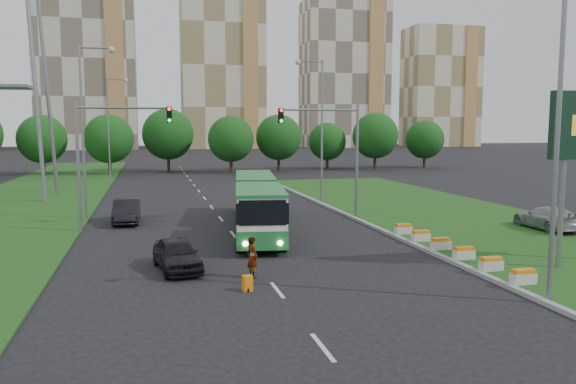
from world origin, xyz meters
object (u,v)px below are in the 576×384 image
object	(u,v)px
car_median	(547,218)
shopping_trolley	(247,283)
traffic_mast_left	(105,145)
car_left_near	(177,254)
traffic_mast_median	(335,143)
pedestrian	(253,257)
car_left_far	(127,211)
articulated_bus	(255,203)

from	to	relation	value
car_median	shopping_trolley	xyz separation A→B (m)	(-20.18, -8.19, -0.55)
traffic_mast_left	car_left_near	size ratio (longest dim) A/B	1.88
car_median	shopping_trolley	size ratio (longest dim) A/B	7.84
car_median	traffic_mast_median	bearing A→B (deg)	-33.18
car_left_near	pedestrian	world-z (taller)	pedestrian
car_left_far	car_median	xyz separation A→B (m)	(25.39, -9.53, 0.07)
car_left_near	shopping_trolley	bearing A→B (deg)	-66.58
traffic_mast_median	shopping_trolley	bearing A→B (deg)	-119.46
car_left_near	pedestrian	size ratio (longest dim) A/B	2.40
articulated_bus	car_median	xyz separation A→B (m)	(17.38, -5.25, -0.82)
car_left_near	pedestrian	bearing A→B (deg)	-43.14
traffic_mast_median	traffic_mast_left	world-z (taller)	same
traffic_mast_median	pedestrian	bearing A→B (deg)	-121.06
car_left_near	traffic_mast_median	bearing A→B (deg)	36.92
car_left_far	shopping_trolley	xyz separation A→B (m)	(5.21, -17.72, -0.48)
traffic_mast_left	pedestrian	distance (m)	15.26
traffic_mast_left	car_median	size ratio (longest dim) A/B	1.64
traffic_mast_left	articulated_bus	bearing A→B (deg)	-8.75
pedestrian	shopping_trolley	size ratio (longest dim) A/B	2.86
car_left_near	articulated_bus	bearing A→B (deg)	51.59
traffic_mast_median	pedestrian	xyz separation A→B (m)	(-8.39, -13.93, -4.46)
car_left_far	car_median	distance (m)	27.12
car_left_near	car_left_far	bearing A→B (deg)	92.07
car_left_near	car_median	xyz separation A→B (m)	(22.72, 4.20, 0.13)
traffic_mast_median	traffic_mast_left	xyz separation A→B (m)	(-15.16, -1.00, 0.00)
shopping_trolley	pedestrian	bearing A→B (deg)	62.60
car_median	pedestrian	size ratio (longest dim) A/B	2.75
traffic_mast_median	articulated_bus	xyz separation A→B (m)	(-6.14, -2.39, -3.68)
car_left_near	pedestrian	xyz separation A→B (m)	(3.09, -2.09, 0.16)
car_left_far	shopping_trolley	world-z (taller)	car_left_far
traffic_mast_median	car_left_near	size ratio (longest dim) A/B	1.88
traffic_mast_median	car_left_far	bearing A→B (deg)	172.39
articulated_bus	car_median	world-z (taller)	articulated_bus
traffic_mast_left	car_median	distance (m)	27.59
pedestrian	traffic_mast_median	bearing A→B (deg)	-49.91
traffic_mast_median	pedestrian	distance (m)	16.86
traffic_mast_median	traffic_mast_left	bearing A→B (deg)	-176.23
traffic_mast_median	car_left_far	xyz separation A→B (m)	(-14.15, 1.89, -4.56)
traffic_mast_left	car_left_far	size ratio (longest dim) A/B	1.67
articulated_bus	car_left_near	size ratio (longest dim) A/B	3.90
car_left_near	shopping_trolley	size ratio (longest dim) A/B	6.86
car_left_far	car_median	world-z (taller)	car_left_far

